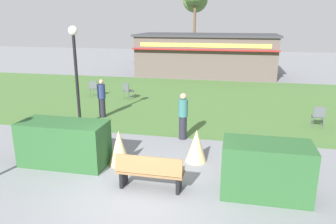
% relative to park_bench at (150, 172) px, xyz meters
% --- Properties ---
extents(ground_plane, '(80.00, 80.00, 0.00)m').
position_rel_park_bench_xyz_m(ground_plane, '(-0.18, -0.45, -0.48)').
color(ground_plane, slate).
extents(lawn_patch, '(36.00, 12.00, 0.01)m').
position_rel_park_bench_xyz_m(lawn_patch, '(-0.18, 9.81, -0.48)').
color(lawn_patch, '#446B33').
rests_on(lawn_patch, ground_plane).
extents(park_bench, '(1.70, 0.53, 0.95)m').
position_rel_park_bench_xyz_m(park_bench, '(0.00, 0.00, 0.00)').
color(park_bench, olive).
rests_on(park_bench, ground_plane).
extents(hedge_left, '(2.54, 1.10, 1.31)m').
position_rel_park_bench_xyz_m(hedge_left, '(-2.87, 0.94, 0.17)').
color(hedge_left, '#28562B').
rests_on(hedge_left, ground_plane).
extents(hedge_right, '(2.10, 1.10, 1.34)m').
position_rel_park_bench_xyz_m(hedge_right, '(2.82, 0.34, 0.19)').
color(hedge_right, '#28562B').
rests_on(hedge_right, ground_plane).
extents(ornamental_grass_behind_left, '(0.63, 0.63, 1.05)m').
position_rel_park_bench_xyz_m(ornamental_grass_behind_left, '(-1.28, 1.25, 0.04)').
color(ornamental_grass_behind_left, '#D1BC7F').
rests_on(ornamental_grass_behind_left, ground_plane).
extents(ornamental_grass_behind_right, '(0.64, 0.64, 1.00)m').
position_rel_park_bench_xyz_m(ornamental_grass_behind_right, '(0.93, 1.94, 0.02)').
color(ornamental_grass_behind_right, '#D1BC7F').
rests_on(ornamental_grass_behind_right, ground_plane).
extents(lamppost_mid, '(0.36, 0.36, 3.95)m').
position_rel_park_bench_xyz_m(lamppost_mid, '(-4.12, 4.36, 2.02)').
color(lamppost_mid, black).
rests_on(lamppost_mid, ground_plane).
extents(trash_bin, '(0.52, 0.52, 0.76)m').
position_rel_park_bench_xyz_m(trash_bin, '(2.80, 0.40, -0.10)').
color(trash_bin, '#2D4233').
rests_on(trash_bin, ground_plane).
extents(food_kiosk, '(10.54, 5.10, 3.13)m').
position_rel_park_bench_xyz_m(food_kiosk, '(-0.38, 18.20, 1.09)').
color(food_kiosk, '#594C47').
rests_on(food_kiosk, ground_plane).
extents(cafe_chair_west, '(0.59, 0.59, 0.89)m').
position_rel_park_bench_xyz_m(cafe_chair_west, '(-3.73, 9.14, 0.05)').
color(cafe_chair_west, '#4C5156').
rests_on(cafe_chair_west, ground_plane).
extents(cafe_chair_east, '(0.47, 0.47, 0.89)m').
position_rel_park_bench_xyz_m(cafe_chair_east, '(5.26, 6.09, 0.05)').
color(cafe_chair_east, '#4C5156').
rests_on(cafe_chair_east, ground_plane).
extents(cafe_chair_center, '(0.46, 0.46, 0.89)m').
position_rel_park_bench_xyz_m(cafe_chair_center, '(-5.78, 9.37, 0.05)').
color(cafe_chair_center, '#4C5156').
rests_on(cafe_chair_center, ground_plane).
extents(person_strolling, '(0.34, 0.34, 1.69)m').
position_rel_park_bench_xyz_m(person_strolling, '(-3.72, 5.71, 0.38)').
color(person_strolling, '#23232D').
rests_on(person_strolling, ground_plane).
extents(person_standing, '(0.34, 0.34, 1.69)m').
position_rel_park_bench_xyz_m(person_standing, '(0.21, 3.75, 0.38)').
color(person_standing, '#23232D').
rests_on(person_standing, ground_plane).
extents(parked_car_west_slot, '(4.24, 2.13, 1.20)m').
position_rel_park_bench_xyz_m(parked_car_west_slot, '(-5.91, 24.71, 0.16)').
color(parked_car_west_slot, black).
rests_on(parked_car_west_slot, ground_plane).
extents(parked_car_center_slot, '(4.33, 2.32, 1.20)m').
position_rel_park_bench_xyz_m(parked_car_center_slot, '(-0.41, 24.70, 0.16)').
color(parked_car_center_slot, silver).
rests_on(parked_car_center_slot, ground_plane).
extents(tree_right_bg, '(2.80, 2.80, 7.74)m').
position_rel_park_bench_xyz_m(tree_right_bg, '(-2.96, 30.56, 5.79)').
color(tree_right_bg, brown).
rests_on(tree_right_bg, ground_plane).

